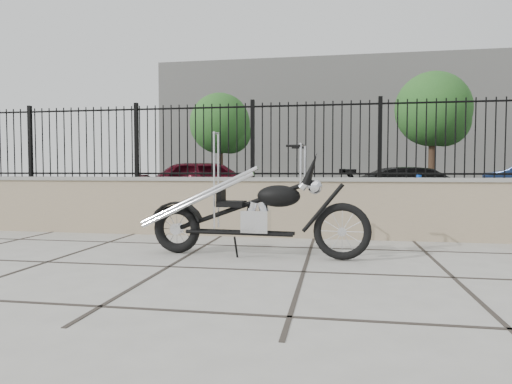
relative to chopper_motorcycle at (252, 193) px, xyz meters
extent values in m
plane|color=#99968E|center=(0.69, -0.77, -0.79)|extent=(90.00, 90.00, 0.00)
plane|color=black|center=(0.69, 11.73, -0.79)|extent=(30.00, 30.00, 0.00)
cube|color=gray|center=(0.69, 1.73, -0.31)|extent=(14.00, 0.36, 0.96)
cube|color=black|center=(0.69, 1.73, 0.77)|extent=(14.00, 0.08, 1.20)
cube|color=beige|center=(0.69, 25.73, 3.21)|extent=(22.00, 6.00, 8.00)
imported|color=#3E0812|center=(-2.25, 6.31, -0.11)|extent=(4.30, 2.65, 1.37)
imported|color=black|center=(3.15, 6.34, -0.22)|extent=(4.10, 2.01, 1.15)
cylinder|color=#0B58AB|center=(-1.88, 3.62, -0.35)|extent=(0.12, 0.12, 0.88)
cylinder|color=blue|center=(2.64, 3.88, -0.29)|extent=(0.15, 0.15, 1.00)
cylinder|color=#382619|center=(-4.44, 15.79, 0.57)|extent=(0.27, 0.27, 2.72)
sphere|color=#396B28|center=(-4.44, 15.79, 2.65)|extent=(2.90, 2.90, 2.90)
cylinder|color=#382619|center=(5.30, 15.99, 0.77)|extent=(0.31, 0.31, 3.12)
sphere|color=#366B28|center=(5.30, 15.99, 3.16)|extent=(3.33, 3.33, 3.33)
camera|label=1|loc=(1.02, -5.56, 0.29)|focal=32.00mm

